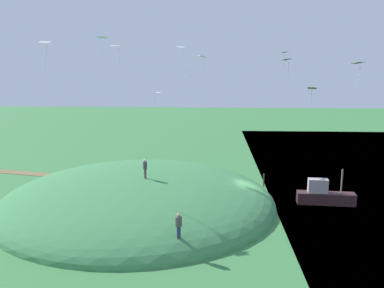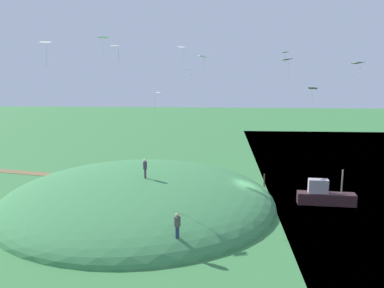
{
  "view_description": "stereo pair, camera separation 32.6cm",
  "coord_description": "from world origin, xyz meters",
  "px_view_note": "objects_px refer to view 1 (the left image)",
  "views": [
    {
      "loc": [
        3.79,
        37.37,
        13.04
      ],
      "look_at": [
        5.53,
        0.76,
        5.61
      ],
      "focal_mm": 38.19,
      "sensor_mm": 36.0,
      "label": 1
    },
    {
      "loc": [
        3.46,
        37.35,
        13.04
      ],
      "look_at": [
        5.53,
        0.76,
        5.61
      ],
      "focal_mm": 38.19,
      "sensor_mm": 36.0,
      "label": 2
    }
  ],
  "objects_px": {
    "person_near_shore": "(179,222)",
    "person_with_child": "(145,166)",
    "kite_2": "(312,89)",
    "kite_4": "(45,44)",
    "kite_8": "(181,48)",
    "kite_10": "(188,70)",
    "boat_on_lake": "(324,195)",
    "kite_6": "(102,38)",
    "kite_3": "(158,94)",
    "mooring_post": "(264,180)",
    "kite_9": "(286,60)",
    "kite_7": "(284,53)",
    "kite_0": "(116,47)",
    "kite_5": "(202,58)",
    "kite_1": "(357,64)"
  },
  "relations": [
    {
      "from": "kite_1",
      "to": "kite_6",
      "type": "height_order",
      "value": "kite_6"
    },
    {
      "from": "kite_3",
      "to": "kite_8",
      "type": "distance_m",
      "value": 10.65
    },
    {
      "from": "kite_9",
      "to": "kite_10",
      "type": "xyz_separation_m",
      "value": [
        9.59,
        -1.67,
        -1.02
      ]
    },
    {
      "from": "kite_0",
      "to": "mooring_post",
      "type": "relative_size",
      "value": 0.96
    },
    {
      "from": "boat_on_lake",
      "to": "kite_0",
      "type": "distance_m",
      "value": 22.86
    },
    {
      "from": "person_near_shore",
      "to": "kite_10",
      "type": "xyz_separation_m",
      "value": [
        0.27,
        -16.24,
        9.78
      ]
    },
    {
      "from": "kite_5",
      "to": "kite_10",
      "type": "bearing_deg",
      "value": -74.46
    },
    {
      "from": "kite_2",
      "to": "kite_4",
      "type": "height_order",
      "value": "kite_4"
    },
    {
      "from": "person_near_shore",
      "to": "kite_5",
      "type": "distance_m",
      "value": 15.3
    },
    {
      "from": "kite_8",
      "to": "mooring_post",
      "type": "distance_m",
      "value": 16.58
    },
    {
      "from": "person_with_child",
      "to": "kite_1",
      "type": "bearing_deg",
      "value": 34.75
    },
    {
      "from": "kite_6",
      "to": "kite_10",
      "type": "relative_size",
      "value": 1.66
    },
    {
      "from": "kite_4",
      "to": "kite_8",
      "type": "xyz_separation_m",
      "value": [
        -11.15,
        -8.96,
        -0.11
      ]
    },
    {
      "from": "kite_7",
      "to": "kite_8",
      "type": "relative_size",
      "value": 0.82
    },
    {
      "from": "person_near_shore",
      "to": "kite_9",
      "type": "height_order",
      "value": "kite_9"
    },
    {
      "from": "mooring_post",
      "to": "kite_8",
      "type": "bearing_deg",
      "value": -17.06
    },
    {
      "from": "person_with_child",
      "to": "person_near_shore",
      "type": "height_order",
      "value": "person_with_child"
    },
    {
      "from": "kite_3",
      "to": "person_near_shore",
      "type": "bearing_deg",
      "value": 105.38
    },
    {
      "from": "person_near_shore",
      "to": "kite_3",
      "type": "distance_m",
      "value": 12.24
    },
    {
      "from": "boat_on_lake",
      "to": "kite_6",
      "type": "height_order",
      "value": "kite_6"
    },
    {
      "from": "kite_1",
      "to": "kite_7",
      "type": "relative_size",
      "value": 1.11
    },
    {
      "from": "kite_2",
      "to": "mooring_post",
      "type": "distance_m",
      "value": 10.72
    },
    {
      "from": "boat_on_lake",
      "to": "kite_9",
      "type": "height_order",
      "value": "kite_9"
    },
    {
      "from": "kite_4",
      "to": "kite_5",
      "type": "height_order",
      "value": "kite_4"
    },
    {
      "from": "kite_3",
      "to": "mooring_post",
      "type": "xyz_separation_m",
      "value": [
        -10.22,
        -7.01,
        -9.61
      ]
    },
    {
      "from": "person_with_child",
      "to": "kite_6",
      "type": "relative_size",
      "value": 0.88
    },
    {
      "from": "person_near_shore",
      "to": "person_with_child",
      "type": "bearing_deg",
      "value": 88.16
    },
    {
      "from": "kite_9",
      "to": "kite_7",
      "type": "bearing_deg",
      "value": -94.74
    },
    {
      "from": "kite_5",
      "to": "kite_8",
      "type": "xyz_separation_m",
      "value": [
        2.46,
        -8.18,
        1.04
      ]
    },
    {
      "from": "kite_4",
      "to": "mooring_post",
      "type": "bearing_deg",
      "value": -162.75
    },
    {
      "from": "mooring_post",
      "to": "kite_5",
      "type": "bearing_deg",
      "value": 40.2
    },
    {
      "from": "person_near_shore",
      "to": "kite_1",
      "type": "height_order",
      "value": "kite_1"
    },
    {
      "from": "kite_6",
      "to": "kite_8",
      "type": "bearing_deg",
      "value": 175.96
    },
    {
      "from": "person_with_child",
      "to": "mooring_post",
      "type": "height_order",
      "value": "person_with_child"
    },
    {
      "from": "kite_2",
      "to": "kite_5",
      "type": "distance_m",
      "value": 13.31
    },
    {
      "from": "boat_on_lake",
      "to": "kite_5",
      "type": "bearing_deg",
      "value": 6.08
    },
    {
      "from": "kite_5",
      "to": "kite_9",
      "type": "xyz_separation_m",
      "value": [
        -8.0,
        -4.03,
        -0.22
      ]
    },
    {
      "from": "kite_0",
      "to": "kite_6",
      "type": "relative_size",
      "value": 0.65
    },
    {
      "from": "person_with_child",
      "to": "kite_6",
      "type": "xyz_separation_m",
      "value": [
        6.02,
        -9.85,
        11.73
      ]
    },
    {
      "from": "kite_8",
      "to": "kite_10",
      "type": "bearing_deg",
      "value": 109.54
    },
    {
      "from": "kite_1",
      "to": "kite_5",
      "type": "bearing_deg",
      "value": -17.5
    },
    {
      "from": "kite_3",
      "to": "kite_4",
      "type": "bearing_deg",
      "value": -4.55
    },
    {
      "from": "kite_3",
      "to": "kite_10",
      "type": "bearing_deg",
      "value": -106.78
    },
    {
      "from": "person_with_child",
      "to": "person_near_shore",
      "type": "xyz_separation_m",
      "value": [
        -3.78,
        9.47,
        -1.44
      ]
    },
    {
      "from": "kite_9",
      "to": "person_with_child",
      "type": "bearing_deg",
      "value": 21.25
    },
    {
      "from": "kite_1",
      "to": "kite_8",
      "type": "bearing_deg",
      "value": -39.51
    },
    {
      "from": "kite_1",
      "to": "kite_10",
      "type": "xyz_separation_m",
      "value": [
        13.65,
        -9.51,
        -0.71
      ]
    },
    {
      "from": "kite_4",
      "to": "kite_10",
      "type": "height_order",
      "value": "kite_4"
    },
    {
      "from": "kite_4",
      "to": "kite_8",
      "type": "bearing_deg",
      "value": -141.21
    },
    {
      "from": "kite_3",
      "to": "kite_1",
      "type": "bearing_deg",
      "value": 171.97
    }
  ]
}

